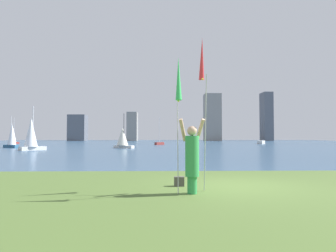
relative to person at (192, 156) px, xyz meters
The scene contains 15 objects.
ground 52.22m from the person, 88.31° to the left, with size 120.00×138.00×0.12m.
person is the anchor object (origin of this frame).
kite_flag_left 1.99m from the person, 146.54° to the right, with size 0.16×0.67×3.57m.
kite_flag_right 2.78m from the person, 61.44° to the left, with size 0.16×1.06×4.36m.
bag 1.50m from the person, 102.26° to the left, with size 0.30×0.21×0.28m.
sailboat_1 31.62m from the person, 100.28° to the left, with size 2.81×2.24×4.46m.
sailboat_3 61.42m from the person, 119.50° to the left, with size 1.50×2.37×5.33m.
sailboat_4 38.68m from the person, 122.06° to the left, with size 2.17×1.40×4.23m.
sailboat_6 55.92m from the person, 69.57° to the left, with size 2.35×3.13×5.37m.
sailboat_7 46.50m from the person, 91.15° to the left, with size 1.77×2.01×4.97m.
sailboat_8 29.23m from the person, 120.41° to the left, with size 2.48×2.66×4.84m.
skyline_tower_0 103.00m from the person, 106.71° to the left, with size 5.91×5.40×9.02m.
skyline_tower_1 96.76m from the person, 96.12° to the left, with size 3.43×6.18×9.74m.
skyline_tower_2 97.88m from the person, 79.81° to the left, with size 5.51×5.74×16.14m.
skyline_tower_3 103.92m from the person, 69.37° to the left, with size 3.14×5.47×16.87m.
Camera 1 is at (-2.39, -9.24, 1.51)m, focal length 32.41 mm.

